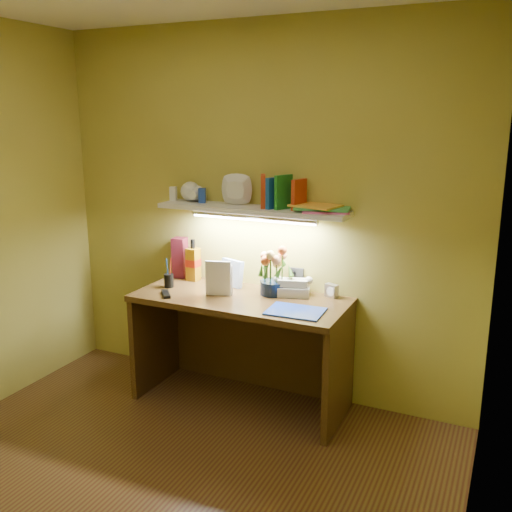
{
  "coord_description": "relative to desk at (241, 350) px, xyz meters",
  "views": [
    {
      "loc": [
        1.58,
        -1.96,
        1.9
      ],
      "look_at": [
        0.04,
        1.35,
        0.99
      ],
      "focal_mm": 40.0,
      "sensor_mm": 36.0,
      "label": 1
    }
  ],
  "objects": [
    {
      "name": "flower_bouquet",
      "position": [
        0.17,
        0.15,
        0.53
      ],
      "size": [
        0.25,
        0.25,
        0.31
      ],
      "primitive_type": null,
      "rotation": [
        0.0,
        0.0,
        -0.35
      ],
      "color": "#0D1C3A",
      "rests_on": "desk"
    },
    {
      "name": "desk_book_b",
      "position": [
        -0.22,
        -0.06,
        0.49
      ],
      "size": [
        0.17,
        0.06,
        0.23
      ],
      "primitive_type": "imported",
      "rotation": [
        0.0,
        0.0,
        0.27
      ],
      "color": "white",
      "rests_on": "desk"
    },
    {
      "name": "desk_clock",
      "position": [
        0.54,
        0.25,
        0.42
      ],
      "size": [
        0.1,
        0.07,
        0.09
      ],
      "primitive_type": "cube",
      "rotation": [
        0.0,
        0.0,
        -0.39
      ],
      "color": "#B8B8BC",
      "rests_on": "desk"
    },
    {
      "name": "whisky_box",
      "position": [
        -0.61,
        0.24,
        0.52
      ],
      "size": [
        0.11,
        0.11,
        0.29
      ],
      "primitive_type": "cube",
      "rotation": [
        0.0,
        0.0,
        0.13
      ],
      "color": "#57131F",
      "rests_on": "desk"
    },
    {
      "name": "blue_folder",
      "position": [
        0.43,
        -0.12,
        0.38
      ],
      "size": [
        0.35,
        0.26,
        0.01
      ],
      "primitive_type": "cube",
      "rotation": [
        0.0,
        0.0,
        0.05
      ],
      "color": "#2143AD",
      "rests_on": "desk"
    },
    {
      "name": "desk",
      "position": [
        0.0,
        0.0,
        0.0
      ],
      "size": [
        1.4,
        0.6,
        0.75
      ],
      "primitive_type": "cube",
      "color": "#3A210F",
      "rests_on": "ground"
    },
    {
      "name": "ground",
      "position": [
        0.0,
        -1.2,
        -0.38
      ],
      "size": [
        3.0,
        3.0,
        0.0
      ],
      "primitive_type": "plane",
      "color": "#482215",
      "rests_on": "ground"
    },
    {
      "name": "telephone",
      "position": [
        0.3,
        0.18,
        0.44
      ],
      "size": [
        0.25,
        0.22,
        0.13
      ],
      "primitive_type": null,
      "rotation": [
        0.0,
        0.0,
        0.29
      ],
      "color": "beige",
      "rests_on": "desk"
    },
    {
      "name": "desk_book_a",
      "position": [
        -0.2,
        -0.04,
        0.48
      ],
      "size": [
        0.15,
        0.07,
        0.2
      ],
      "primitive_type": "imported",
      "rotation": [
        0.0,
        0.0,
        0.36
      ],
      "color": "silver",
      "rests_on": "desk"
    },
    {
      "name": "art_card",
      "position": [
        -0.16,
        0.2,
        0.47
      ],
      "size": [
        0.19,
        0.1,
        0.18
      ],
      "primitive_type": null,
      "rotation": [
        0.0,
        0.0,
        -0.34
      ],
      "color": "white",
      "rests_on": "desk"
    },
    {
      "name": "pen_cup",
      "position": [
        -0.54,
        -0.01,
        0.45
      ],
      "size": [
        0.08,
        0.08,
        0.16
      ],
      "primitive_type": "cylinder",
      "rotation": [
        0.0,
        0.0,
        -0.18
      ],
      "color": "black",
      "rests_on": "desk"
    },
    {
      "name": "whisky_bottle",
      "position": [
        -0.48,
        0.21,
        0.52
      ],
      "size": [
        0.08,
        0.08,
        0.3
      ],
      "primitive_type": null,
      "rotation": [
        0.0,
        0.0,
        -0.05
      ],
      "color": "#A36D0A",
      "rests_on": "desk"
    },
    {
      "name": "wall_shelf",
      "position": [
        -0.0,
        0.18,
        0.96
      ],
      "size": [
        1.32,
        0.33,
        0.25
      ],
      "color": "white",
      "rests_on": "ground"
    },
    {
      "name": "tv_remote",
      "position": [
        -0.46,
        -0.17,
        0.38
      ],
      "size": [
        0.13,
        0.15,
        0.02
      ],
      "primitive_type": "cube",
      "rotation": [
        0.0,
        0.0,
        0.7
      ],
      "color": "black",
      "rests_on": "desk"
    }
  ]
}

